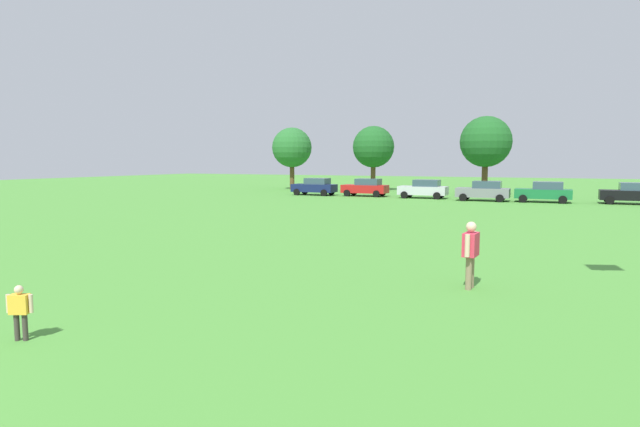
# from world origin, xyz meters

# --- Properties ---
(ground_plane) EXTENTS (160.00, 160.00, 0.00)m
(ground_plane) POSITION_xyz_m (0.00, 30.00, 0.00)
(ground_plane) COLOR #4C9338
(child_kite_flyer) EXTENTS (0.47, 0.32, 1.06)m
(child_kite_flyer) POSITION_xyz_m (0.21, 4.77, 0.63)
(child_kite_flyer) COLOR #3F3833
(child_kite_flyer) RESTS_ON ground
(adult_bystander) EXTENTS (0.38, 0.85, 1.78)m
(adult_bystander) POSITION_xyz_m (7.27, 12.35, 1.06)
(adult_bystander) COLOR #8C7259
(adult_bystander) RESTS_ON ground
(parked_car_navy_0) EXTENTS (4.30, 2.02, 1.68)m
(parked_car_navy_0) POSITION_xyz_m (-12.29, 44.55, 0.86)
(parked_car_navy_0) COLOR #141E4C
(parked_car_navy_0) RESTS_ON ground
(parked_car_red_1) EXTENTS (4.30, 2.02, 1.68)m
(parked_car_red_1) POSITION_xyz_m (-7.22, 45.12, 0.86)
(parked_car_red_1) COLOR red
(parked_car_red_1) RESTS_ON ground
(parked_car_silver_2) EXTENTS (4.30, 2.02, 1.68)m
(parked_car_silver_2) POSITION_xyz_m (-1.55, 44.75, 0.86)
(parked_car_silver_2) COLOR silver
(parked_car_silver_2) RESTS_ON ground
(parked_car_gray_3) EXTENTS (4.30, 2.02, 1.68)m
(parked_car_gray_3) POSITION_xyz_m (3.76, 43.78, 0.86)
(parked_car_gray_3) COLOR slate
(parked_car_gray_3) RESTS_ON ground
(parked_car_green_4) EXTENTS (4.30, 2.02, 1.68)m
(parked_car_green_4) POSITION_xyz_m (8.43, 44.19, 0.86)
(parked_car_green_4) COLOR #196B38
(parked_car_green_4) RESTS_ON ground
(parked_car_black_5) EXTENTS (4.30, 2.02, 1.68)m
(parked_car_black_5) POSITION_xyz_m (14.66, 45.01, 0.86)
(parked_car_black_5) COLOR black
(parked_car_black_5) RESTS_ON ground
(tree_far_left) EXTENTS (4.66, 4.66, 7.26)m
(tree_far_left) POSITION_xyz_m (-19.16, 52.87, 4.90)
(tree_far_left) COLOR brown
(tree_far_left) RESTS_ON ground
(tree_center) EXTENTS (4.67, 4.67, 7.27)m
(tree_center) POSITION_xyz_m (-9.63, 54.43, 4.91)
(tree_center) COLOR brown
(tree_center) RESTS_ON ground
(tree_far_right) EXTENTS (4.93, 4.93, 7.68)m
(tree_far_right) POSITION_xyz_m (2.91, 51.15, 5.19)
(tree_far_right) COLOR brown
(tree_far_right) RESTS_ON ground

